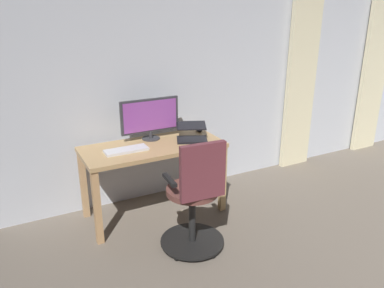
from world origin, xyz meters
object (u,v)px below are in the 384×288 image
Objects in this scene: office_chair at (195,200)px; computer_keyboard at (126,150)px; desk at (153,155)px; laptop at (192,134)px; computer_mouse at (199,130)px; computer_monitor at (150,117)px.

computer_keyboard is (0.35, -0.70, 0.27)m from office_chair.
desk is 3.31× the size of laptop.
office_chair is at bearing 59.74° from computer_mouse.
computer_mouse is at bearing 178.96° from computer_monitor.
computer_monitor is at bearing -5.96° from laptop.
computer_keyboard is at bearing 33.88° from computer_monitor.
laptop is at bearing 176.64° from desk.
office_chair is 1.04m from computer_monitor.
laptop reaches higher than computer_mouse.
computer_monitor is (-0.05, -0.18, 0.34)m from desk.
computer_keyboard is at bearing 120.19° from office_chair.
computer_keyboard is at bearing 13.64° from computer_mouse.
computer_mouse is (-0.55, 0.01, -0.21)m from computer_monitor.
desk is at bearing 16.09° from computer_mouse.
desk is 2.25× the size of computer_monitor.
computer_keyboard is 3.98× the size of computer_mouse.
office_chair is 1.09m from computer_mouse.
laptop is (-0.69, -0.02, 0.04)m from computer_keyboard.
desk is 0.76m from office_chair.
computer_monitor is 6.00× the size of computer_mouse.
computer_monitor reaches higher than office_chair.
laptop is at bearing 68.14° from office_chair.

